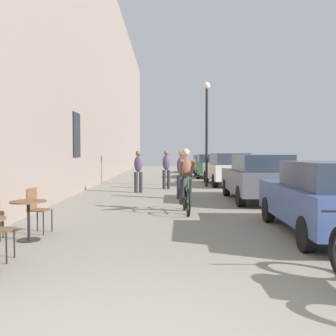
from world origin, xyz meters
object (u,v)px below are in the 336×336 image
pedestrian_mid (138,169)px  parked_car_nearest (326,197)px  parked_car_second (258,177)px  cyclist_on_bicycle (186,182)px  cafe_table_mid (29,212)px  street_lamp (207,121)px  parked_car_third (227,169)px  pedestrian_far (166,167)px  parked_car_fifth (203,163)px  parked_car_fourth (209,165)px  cafe_chair_mid_toward_street (37,207)px  pedestrian_near (182,172)px

pedestrian_mid → parked_car_nearest: size_ratio=0.41×
parked_car_nearest → parked_car_second: (-0.02, 5.27, 0.05)m
cyclist_on_bicycle → cafe_table_mid: bearing=-132.5°
cafe_table_mid → street_lamp: street_lamp is taller
street_lamp → parked_car_third: 2.68m
parked_car_second → cafe_table_mid: bearing=-134.5°
cyclist_on_bicycle → pedestrian_far: (-0.52, 6.59, 0.15)m
parked_car_second → parked_car_fifth: 18.40m
parked_car_fourth → cyclist_on_bicycle: bearing=-98.9°
street_lamp → parked_car_second: 6.00m
cafe_table_mid → pedestrian_far: pedestrian_far is taller
cafe_table_mid → parked_car_nearest: 5.55m
cafe_chair_mid_toward_street → cafe_table_mid: bearing=-83.4°
cafe_table_mid → cyclist_on_bicycle: (3.02, 3.29, 0.29)m
cafe_table_mid → parked_car_second: (5.52, 5.62, 0.27)m
street_lamp → parked_car_third: size_ratio=1.09×
parked_car_second → parked_car_fourth: (-0.22, 12.17, -0.01)m
parked_car_second → parked_car_fifth: (-0.05, 18.40, -0.04)m
parked_car_nearest → parked_car_second: 5.27m
pedestrian_mid → parked_car_second: size_ratio=0.39×
street_lamp → parked_car_fourth: bearing=82.4°
cafe_table_mid → pedestrian_near: pedestrian_near is taller
cafe_table_mid → parked_car_fourth: 18.56m
pedestrian_near → pedestrian_mid: 2.69m
pedestrian_near → street_lamp: size_ratio=0.34×
cafe_chair_mid_toward_street → pedestrian_far: bearing=74.4°
cyclist_on_bicycle → parked_car_nearest: cyclist_on_bicycle is taller
cyclist_on_bicycle → pedestrian_far: bearing=94.5°
cafe_table_mid → pedestrian_near: (3.03, 6.23, 0.43)m
pedestrian_mid → parked_car_fourth: bearing=67.4°
cafe_chair_mid_toward_street → parked_car_nearest: (5.61, -0.30, 0.22)m
cafe_chair_mid_toward_street → parked_car_second: 7.49m
cafe_table_mid → street_lamp: (4.40, 11.04, 2.59)m
cafe_table_mid → street_lamp: bearing=68.3°
pedestrian_far → parked_car_third: size_ratio=0.38×
parked_car_fourth → parked_car_fifth: size_ratio=1.05×
pedestrian_near → parked_car_fifth: bearing=82.2°
parked_car_third → pedestrian_mid: bearing=-139.8°
cyclist_on_bicycle → pedestrian_far: 6.62m
parked_car_fifth → parked_car_third: bearing=-89.7°
pedestrian_far → parked_car_fifth: 14.44m
pedestrian_near → parked_car_fourth: pedestrian_near is taller
street_lamp → parked_car_fourth: size_ratio=1.14×
parked_car_third → parked_car_fifth: (-0.05, 12.15, -0.06)m
cyclist_on_bicycle → pedestrian_near: (0.01, 2.94, 0.14)m
cyclist_on_bicycle → pedestrian_mid: bearing=107.9°
cyclist_on_bicycle → parked_car_fourth: 14.68m
pedestrian_near → parked_car_third: bearing=66.2°
cyclist_on_bicycle → street_lamp: size_ratio=0.36×
cyclist_on_bicycle → parked_car_nearest: bearing=-49.5°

